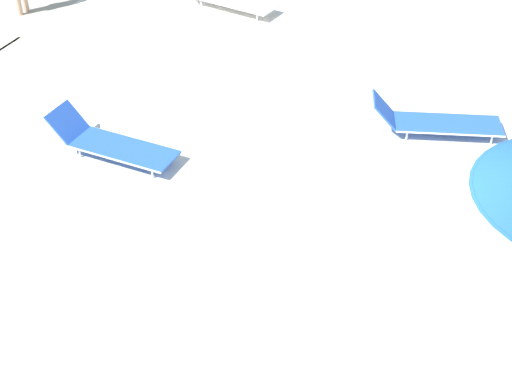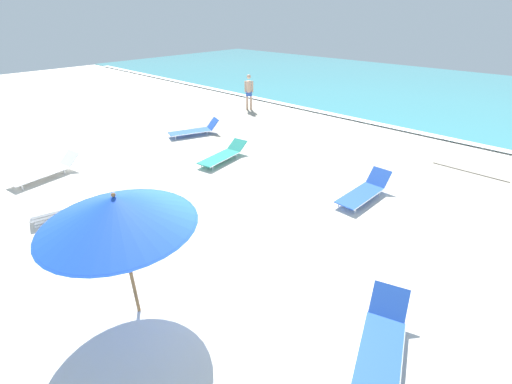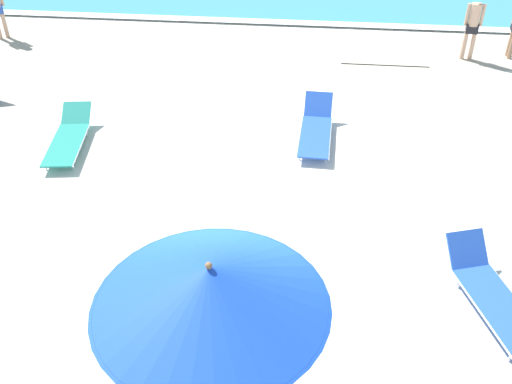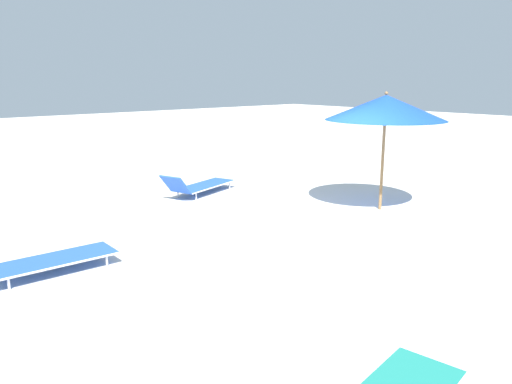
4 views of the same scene
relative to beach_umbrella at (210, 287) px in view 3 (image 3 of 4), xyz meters
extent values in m
cube|color=silver|center=(-0.04, 2.08, -2.11)|extent=(60.00, 60.00, 0.16)
cube|color=#AFA492|center=(-0.04, 11.38, -2.03)|extent=(57.00, 2.20, 0.00)
cube|color=#AFA492|center=(2.69, 9.44, -2.03)|extent=(2.24, 1.78, 0.00)
cube|color=white|center=(-0.04, 13.12, -1.97)|extent=(56.00, 0.44, 0.01)
cylinder|color=olive|center=(0.00, 0.00, -1.01)|extent=(0.06, 0.06, 2.04)
cone|color=blue|center=(0.00, 0.00, 0.01)|extent=(2.34, 2.34, 0.48)
cylinder|color=#13359C|center=(0.00, 0.00, -0.22)|extent=(2.27, 2.27, 0.01)
sphere|color=olive|center=(0.00, 0.00, 0.28)|extent=(0.07, 0.07, 0.07)
cube|color=blue|center=(3.56, 1.80, -1.86)|extent=(1.08, 1.78, 0.03)
cylinder|color=silver|center=(3.27, 1.71, -1.86)|extent=(0.54, 1.60, 0.03)
cube|color=blue|center=(3.25, 2.78, -1.65)|extent=(0.67, 0.55, 0.43)
cylinder|color=silver|center=(3.52, 1.10, -1.95)|extent=(0.03, 0.03, 0.16)
cylinder|color=silver|center=(3.12, 2.35, -1.95)|extent=(0.03, 0.03, 0.16)
cylinder|color=silver|center=(3.60, 2.50, -1.95)|extent=(0.03, 0.03, 0.16)
cube|color=#1E8475|center=(-3.86, 5.35, -1.86)|extent=(0.83, 1.68, 0.03)
cylinder|color=silver|center=(-4.16, 5.30, -1.86)|extent=(0.26, 1.60, 0.03)
cylinder|color=silver|center=(-3.57, 5.39, -1.86)|extent=(0.26, 1.60, 0.03)
cube|color=#1E8475|center=(-4.01, 6.38, -1.72)|extent=(0.64, 0.57, 0.30)
cylinder|color=silver|center=(-4.02, 4.69, -1.95)|extent=(0.03, 0.03, 0.16)
cylinder|color=silver|center=(-3.52, 4.76, -1.95)|extent=(0.03, 0.03, 0.16)
cylinder|color=silver|center=(-4.21, 5.93, -1.95)|extent=(0.03, 0.03, 0.16)
cylinder|color=silver|center=(-3.70, 6.00, -1.95)|extent=(0.03, 0.03, 0.16)
cube|color=blue|center=(0.97, 6.17, -1.86)|extent=(0.66, 1.66, 0.03)
cylinder|color=silver|center=(0.67, 6.18, -1.86)|extent=(0.09, 1.64, 0.03)
cylinder|color=silver|center=(1.27, 6.15, -1.86)|extent=(0.09, 1.64, 0.03)
cube|color=blue|center=(1.01, 7.17, -1.65)|extent=(0.59, 0.41, 0.43)
cylinder|color=silver|center=(0.69, 5.54, -1.95)|extent=(0.03, 0.03, 0.16)
cylinder|color=silver|center=(1.20, 5.52, -1.95)|extent=(0.03, 0.03, 0.16)
cylinder|color=silver|center=(0.74, 6.82, -1.95)|extent=(0.03, 0.03, 0.16)
cylinder|color=silver|center=(1.25, 6.80, -1.95)|extent=(0.03, 0.03, 0.16)
cylinder|color=#A37A5B|center=(5.98, 11.32, -1.58)|extent=(0.11, 0.11, 0.90)
cylinder|color=tan|center=(-7.88, 11.18, -1.58)|extent=(0.11, 0.11, 0.90)
cylinder|color=tan|center=(4.92, 10.96, -1.58)|extent=(0.11, 0.11, 0.90)
cylinder|color=tan|center=(4.72, 10.97, -1.58)|extent=(0.11, 0.11, 0.90)
cube|color=black|center=(4.82, 10.96, -1.21)|extent=(0.31, 0.20, 0.24)
cylinder|color=tan|center=(4.82, 10.96, -0.86)|extent=(0.27, 0.27, 0.55)
cylinder|color=tan|center=(5.01, 10.95, -0.86)|extent=(0.08, 0.08, 0.55)
cylinder|color=tan|center=(4.64, 10.98, -0.86)|extent=(0.08, 0.08, 0.55)
camera|label=1|loc=(-6.46, 0.91, 4.15)|focal=50.00mm
camera|label=2|loc=(4.42, -1.77, 2.64)|focal=24.00mm
camera|label=3|loc=(0.84, -3.78, 3.88)|focal=40.00mm
camera|label=4|loc=(-5.70, 8.32, 0.58)|focal=35.00mm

